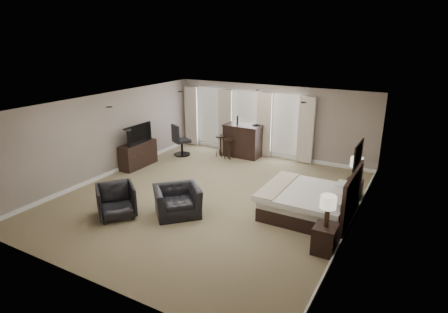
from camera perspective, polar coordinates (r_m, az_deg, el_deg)
The scene contains 16 objects.
room at distance 9.97m, azimuth -2.13°, elevation 0.64°, with size 7.60×8.60×2.64m.
window_bay at distance 13.95m, azimuth 3.17°, elevation 5.30°, with size 5.25×0.20×2.30m.
bed at distance 9.44m, azimuth 12.34°, elevation -4.96°, with size 2.08×1.99×1.32m, color silver.
nightstand_near at distance 8.14m, azimuth 15.12°, elevation -12.02°, with size 0.44×0.54×0.59m, color black.
nightstand_far at distance 10.72m, azimuth 19.10°, elevation -4.92°, with size 0.42×0.52×0.56m, color black.
lamp_near at distance 7.85m, azimuth 15.49°, elevation -8.03°, with size 0.32×0.32×0.67m, color beige.
lamp_far at distance 10.50m, azimuth 19.44°, elevation -1.84°, with size 0.32×0.32×0.66m, color beige.
wall_art at distance 8.84m, azimuth 19.73°, elevation 0.30°, with size 0.04×0.96×0.56m, color slate.
dresser at distance 12.98m, azimuth -12.93°, elevation 0.29°, with size 0.46×1.44×0.84m, color black.
tv at distance 12.84m, azimuth -13.08°, elevation 2.37°, with size 1.12×0.65×0.15m, color black.
armchair_near at distance 9.36m, azimuth -7.15°, elevation -6.05°, with size 1.11×0.72×0.97m, color black.
armchair_far at distance 9.58m, azimuth -16.13°, elevation -6.31°, with size 0.87×0.82×0.90m, color black.
bar_counter at distance 13.67m, azimuth 2.85°, elevation 2.43°, with size 1.37×0.71×1.19m, color black.
bar_stool_left at distance 13.74m, azimuth -0.52°, elevation 1.64°, with size 0.37×0.37×0.79m, color black.
bar_stool_right at distance 13.45m, azimuth 0.76°, elevation 1.20°, with size 0.35×0.35×0.75m, color black.
desk_chair at distance 13.87m, azimuth -6.46°, elevation 2.54°, with size 0.60×0.60×1.18m, color black.
Camera 1 is at (4.97, -8.11, 4.30)m, focal length 30.00 mm.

